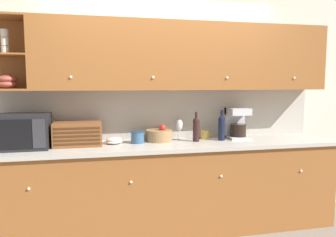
% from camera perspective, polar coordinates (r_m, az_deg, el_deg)
% --- Properties ---
extents(ground_plane, '(24.00, 24.00, 0.00)m').
position_cam_1_polar(ground_plane, '(4.02, -0.72, -16.94)').
color(ground_plane, slate).
extents(wall_back, '(5.99, 0.06, 2.60)m').
position_cam_1_polar(wall_back, '(3.74, -0.84, 1.90)').
color(wall_back, beige).
rests_on(wall_back, ground_plane).
extents(counter_unit, '(3.61, 0.66, 0.95)m').
position_cam_1_polar(counter_unit, '(3.56, 0.34, -11.83)').
color(counter_unit, '#935628').
rests_on(counter_unit, ground_plane).
extents(backsplash_panel, '(3.59, 0.01, 0.56)m').
position_cam_1_polar(backsplash_panel, '(3.71, -0.73, 0.78)').
color(backsplash_panel, '#B7B2A8').
rests_on(backsplash_panel, counter_unit).
extents(upper_cabinets, '(3.59, 0.38, 0.71)m').
position_cam_1_polar(upper_cabinets, '(3.57, 2.53, 10.69)').
color(upper_cabinets, '#935628').
rests_on(upper_cabinets, backsplash_panel).
extents(microwave, '(0.50, 0.37, 0.33)m').
position_cam_1_polar(microwave, '(3.43, -24.08, -2.07)').
color(microwave, black).
rests_on(microwave, counter_unit).
extents(bread_box, '(0.47, 0.28, 0.24)m').
position_cam_1_polar(bread_box, '(3.41, -15.43, -2.61)').
color(bread_box, brown).
rests_on(bread_box, counter_unit).
extents(bowl_stack_on_counter, '(0.18, 0.18, 0.07)m').
position_cam_1_polar(bowl_stack_on_counter, '(3.45, -9.40, -3.79)').
color(bowl_stack_on_counter, silver).
rests_on(bowl_stack_on_counter, counter_unit).
extents(storage_canister, '(0.14, 0.14, 0.12)m').
position_cam_1_polar(storage_canister, '(3.45, -5.33, -3.26)').
color(storage_canister, '#33567A').
rests_on(storage_canister, counter_unit).
extents(fruit_basket, '(0.29, 0.29, 0.18)m').
position_cam_1_polar(fruit_basket, '(3.55, -1.56, -2.92)').
color(fruit_basket, '#937047').
rests_on(fruit_basket, counter_unit).
extents(wine_glass, '(0.08, 0.08, 0.23)m').
position_cam_1_polar(wine_glass, '(3.67, 1.97, -1.22)').
color(wine_glass, silver).
rests_on(wine_glass, counter_unit).
extents(second_wine_bottle, '(0.07, 0.07, 0.32)m').
position_cam_1_polar(second_wine_bottle, '(3.54, 4.92, -1.71)').
color(second_wine_bottle, black).
rests_on(second_wine_bottle, counter_unit).
extents(mug, '(0.11, 0.09, 0.09)m').
position_cam_1_polar(mug, '(3.73, 6.48, -2.81)').
color(mug, gold).
rests_on(mug, counter_unit).
extents(wine_bottle, '(0.07, 0.07, 0.34)m').
position_cam_1_polar(wine_bottle, '(3.64, 9.32, -1.42)').
color(wine_bottle, black).
rests_on(wine_bottle, counter_unit).
extents(coffee_maker, '(0.23, 0.23, 0.35)m').
position_cam_1_polar(coffee_maker, '(3.79, 11.93, -0.82)').
color(coffee_maker, '#B7B7BC').
rests_on(coffee_maker, counter_unit).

